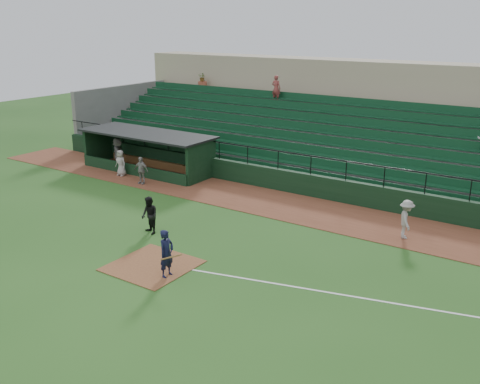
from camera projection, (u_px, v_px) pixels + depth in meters
The scene contains 12 objects.
ground at pixel (170, 257), 21.53m from camera, with size 90.00×90.00×0.00m, color #24511A.
warning_track at pixel (273, 203), 27.84m from camera, with size 40.00×4.00×0.03m, color brown.
home_plate_dirt at pixel (152, 265), 20.74m from camera, with size 3.00×3.00×0.03m, color brown.
foul_line at pixel (373, 300), 18.20m from camera, with size 18.00×0.09×0.01m, color white.
stadium_structure at pixel (343, 133), 33.82m from camera, with size 38.00×13.08×6.40m.
dugout at pixel (152, 149), 33.88m from camera, with size 8.90×3.20×2.42m.
batter_at_plate at pixel (167, 254), 19.61m from camera, with size 1.02×0.71×1.82m.
umpire at pixel (150, 216), 23.65m from camera, with size 0.82×0.64×1.68m, color black.
runner at pixel (406, 219), 23.10m from camera, with size 1.10×0.63×1.70m, color #9B9691.
dugout_player_a at pixel (141, 170), 30.88m from camera, with size 0.93×0.39×1.59m, color gray.
dugout_player_b at pixel (121, 163), 32.53m from camera, with size 0.77×0.50×1.57m, color #A9A49E.
dugout_player_c at pixel (118, 152), 34.47m from camera, with size 1.75×0.56×1.89m, color gray.
Camera 1 is at (13.40, -14.77, 8.98)m, focal length 40.45 mm.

